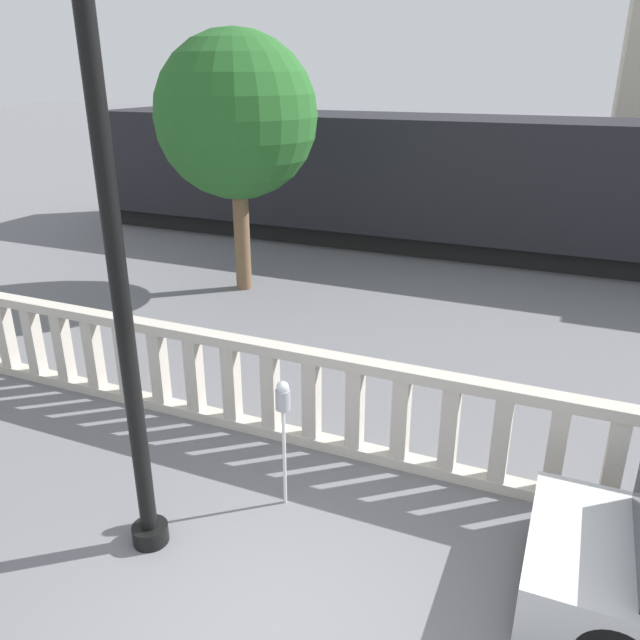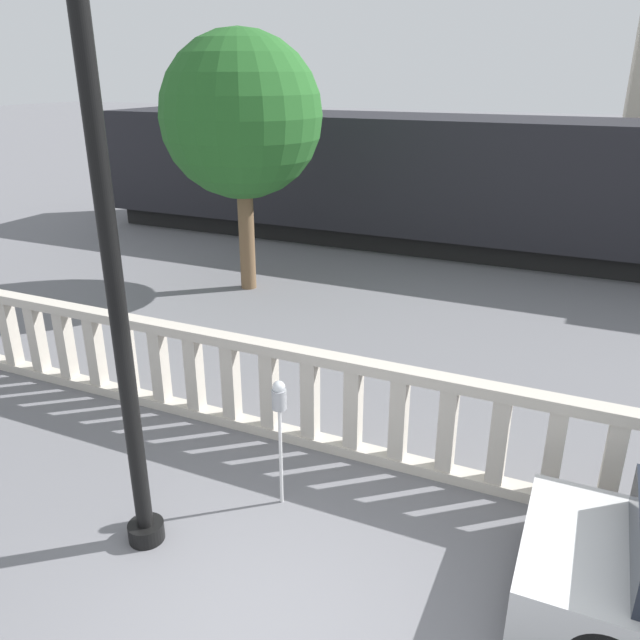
% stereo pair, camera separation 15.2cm
% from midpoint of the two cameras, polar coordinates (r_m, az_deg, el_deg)
% --- Properties ---
extents(balustrade, '(14.61, 0.24, 1.38)m').
position_cam_midpoint_polar(balustrade, '(7.97, 5.66, -8.48)').
color(balustrade, '#BCB5A8').
rests_on(balustrade, ground).
extents(lamppost, '(0.43, 0.43, 5.77)m').
position_cam_midpoint_polar(lamppost, '(5.83, -18.04, 6.97)').
color(lamppost, black).
rests_on(lamppost, ground).
extents(parking_meter, '(0.17, 0.17, 1.58)m').
position_cam_midpoint_polar(parking_meter, '(6.91, -3.10, -7.94)').
color(parking_meter, silver).
rests_on(parking_meter, ground).
extents(train_near, '(21.32, 3.17, 4.17)m').
position_cam_midpoint_polar(train_near, '(17.86, 13.01, 12.19)').
color(train_near, black).
rests_on(train_near, ground).
extents(tree_left, '(3.46, 3.46, 5.55)m').
position_cam_midpoint_polar(tree_left, '(13.92, -6.88, 17.97)').
color(tree_left, brown).
rests_on(tree_left, ground).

